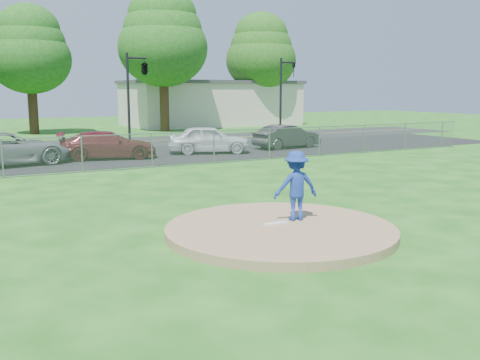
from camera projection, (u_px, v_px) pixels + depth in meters
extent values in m
plane|color=#175412|center=(145.00, 176.00, 21.22)|extent=(120.00, 120.00, 0.00)
cylinder|color=#90744F|center=(280.00, 230.00, 12.51)|extent=(5.40, 5.40, 0.20)
cube|color=white|center=(276.00, 223.00, 12.67)|extent=(0.60, 0.15, 0.04)
cube|color=gray|center=(130.00, 152.00, 22.83)|extent=(40.00, 0.06, 1.50)
cube|color=black|center=(104.00, 158.00, 26.87)|extent=(50.00, 8.00, 0.01)
cube|color=#232325|center=(74.00, 145.00, 33.39)|extent=(60.00, 7.00, 0.01)
cube|color=beige|center=(210.00, 104.00, 52.69)|extent=(16.00, 9.00, 4.00)
cube|color=#3F3F42|center=(210.00, 82.00, 52.33)|extent=(16.40, 9.40, 0.30)
cylinder|color=#362013|center=(33.00, 109.00, 41.29)|extent=(0.72, 0.72, 3.85)
ellipsoid|color=#185316|center=(30.00, 59.00, 40.67)|extent=(6.16, 6.16, 5.24)
ellipsoid|color=#185316|center=(29.00, 45.00, 40.49)|extent=(5.42, 5.42, 4.61)
ellipsoid|color=#185316|center=(28.00, 30.00, 40.31)|extent=(4.68, 4.68, 3.98)
cylinder|color=#3A2315|center=(164.00, 104.00, 44.16)|extent=(0.76, 0.76, 4.55)
ellipsoid|color=#1A5416|center=(163.00, 48.00, 43.43)|extent=(7.28, 7.28, 6.19)
ellipsoid|color=#1A5416|center=(163.00, 32.00, 43.22)|extent=(6.41, 6.41, 5.45)
ellipsoid|color=#1A5416|center=(162.00, 16.00, 43.01)|extent=(5.53, 5.53, 4.70)
cylinder|color=#392614|center=(261.00, 104.00, 51.93)|extent=(0.74, 0.74, 4.20)
ellipsoid|color=#1D5115|center=(261.00, 60.00, 51.25)|extent=(6.72, 6.72, 5.71)
ellipsoid|color=#1D5115|center=(261.00, 48.00, 51.06)|extent=(5.91, 5.91, 5.03)
ellipsoid|color=#1D5115|center=(261.00, 35.00, 50.86)|extent=(5.11, 5.11, 4.34)
cylinder|color=black|center=(128.00, 100.00, 32.59)|extent=(0.16, 0.16, 5.60)
cylinder|color=black|center=(137.00, 58.00, 32.45)|extent=(1.20, 0.12, 0.12)
imported|color=black|center=(145.00, 66.00, 32.76)|extent=(0.53, 2.48, 1.00)
cylinder|color=black|center=(281.00, 98.00, 37.72)|extent=(0.16, 0.16, 5.60)
cylinder|color=black|center=(288.00, 62.00, 37.59)|extent=(1.20, 0.12, 0.12)
imported|color=black|center=(294.00, 70.00, 37.89)|extent=(0.16, 0.20, 1.00)
imported|color=navy|center=(296.00, 186.00, 12.97)|extent=(1.21, 0.85, 1.70)
imported|color=gray|center=(8.00, 149.00, 23.90)|extent=(5.76, 3.47, 1.50)
imported|color=maroon|center=(108.00, 145.00, 26.30)|extent=(5.01, 2.92, 1.36)
imported|color=silver|center=(209.00, 139.00, 28.68)|extent=(4.71, 3.16, 1.49)
imported|color=black|center=(287.00, 136.00, 31.26)|extent=(4.27, 1.93, 1.36)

